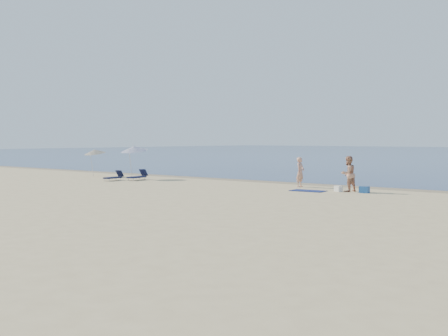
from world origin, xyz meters
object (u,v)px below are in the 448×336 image
object	(u,v)px
person_left	(300,172)
umbrella_near	(134,149)
person_right	(348,174)
blue_cooler	(364,190)

from	to	relation	value
person_left	umbrella_near	world-z (taller)	umbrella_near
umbrella_near	person_left	bearing A→B (deg)	-2.12
person_left	umbrella_near	size ratio (longest dim) A/B	0.71
person_right	umbrella_near	distance (m)	16.01
person_left	blue_cooler	world-z (taller)	person_left
person_right	umbrella_near	size ratio (longest dim) A/B	0.77
person_left	blue_cooler	bearing A→B (deg)	-107.61
person_left	umbrella_near	xyz separation A→B (m)	(-12.51, -1.33, 1.23)
person_right	person_left	bearing A→B (deg)	-87.02
person_right	blue_cooler	size ratio (longest dim) A/B	3.96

